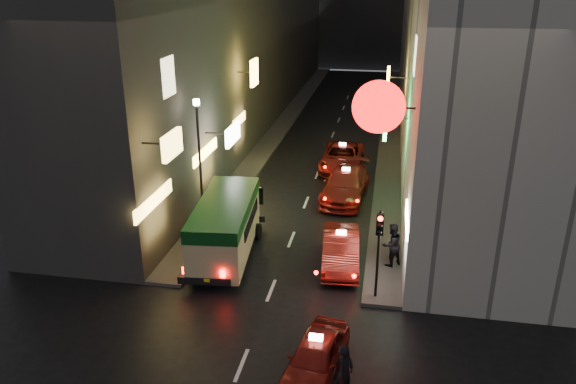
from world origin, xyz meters
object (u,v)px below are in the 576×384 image
Objects in this scene: minibus at (225,222)px; pedestrian_crossing at (345,369)px; lamp_post at (200,158)px; traffic_light at (379,237)px; taxi_near at (316,354)px.

minibus is 9.65m from pedestrian_crossing.
lamp_post reaches higher than minibus.
pedestrian_crossing is 0.32× the size of lamp_post.
pedestrian_crossing is 0.57× the size of traffic_light.
minibus is 3.44m from lamp_post.
minibus is 1.00× the size of lamp_post.
taxi_near is 1.40× the size of traffic_light.
lamp_post is at bearing 59.61° from pedestrian_crossing.
lamp_post is (-8.20, 4.53, 1.04)m from traffic_light.
lamp_post reaches higher than taxi_near.
taxi_near is at bearing 70.87° from pedestrian_crossing.
taxi_near is at bearing -110.32° from traffic_light.
lamp_post is (-1.73, 2.14, 2.07)m from minibus.
taxi_near is 11.52m from lamp_post.
traffic_light is (6.47, -2.39, 1.04)m from minibus.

